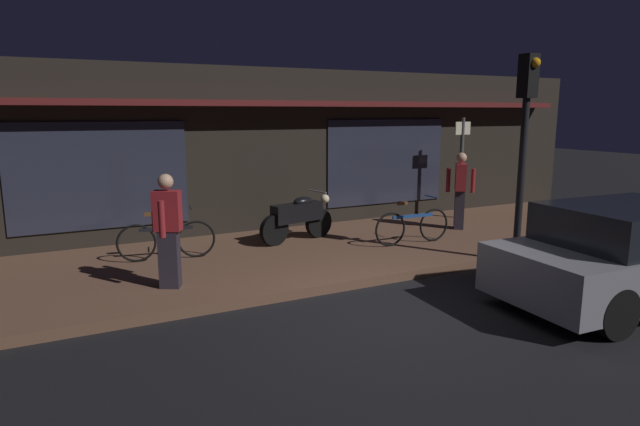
{
  "coord_description": "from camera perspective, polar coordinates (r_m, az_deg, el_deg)",
  "views": [
    {
      "loc": [
        -4.03,
        -5.75,
        2.68
      ],
      "look_at": [
        0.1,
        2.4,
        0.95
      ],
      "focal_mm": 30.08,
      "sensor_mm": 36.0,
      "label": 1
    }
  ],
  "objects": [
    {
      "name": "ground_plane",
      "position": [
        7.52,
        7.74,
        -10.26
      ],
      "size": [
        60.0,
        60.0,
        0.0
      ],
      "primitive_type": "plane",
      "color": "black"
    },
    {
      "name": "traffic_light_pole",
      "position": [
        9.55,
        20.97,
        8.8
      ],
      "size": [
        0.24,
        0.33,
        3.6
      ],
      "color": "black",
      "rests_on": "ground_plane"
    },
    {
      "name": "storefront_building",
      "position": [
        12.82,
        -8.54,
        6.68
      ],
      "size": [
        18.0,
        3.3,
        3.6
      ],
      "color": "black",
      "rests_on": "ground_plane"
    },
    {
      "name": "bicycle_extra",
      "position": [
        9.64,
        -16.01,
        -2.72
      ],
      "size": [
        1.65,
        0.42,
        0.91
      ],
      "color": "black",
      "rests_on": "sidewalk_slab"
    },
    {
      "name": "sidewalk_slab",
      "position": [
        9.98,
        -2.07,
        -4.42
      ],
      "size": [
        18.0,
        4.0,
        0.15
      ],
      "primitive_type": "cube",
      "color": "brown",
      "rests_on": "ground_plane"
    },
    {
      "name": "person_bystander",
      "position": [
        12.04,
        14.68,
        2.48
      ],
      "size": [
        0.54,
        0.45,
        1.67
      ],
      "color": "#28232D",
      "rests_on": "sidewalk_slab"
    },
    {
      "name": "parked_car_far",
      "position": [
        8.75,
        30.28,
        -3.83
      ],
      "size": [
        4.19,
        1.97,
        1.42
      ],
      "color": "black",
      "rests_on": "ground_plane"
    },
    {
      "name": "bicycle_parked",
      "position": [
        10.53,
        9.79,
        -1.34
      ],
      "size": [
        1.66,
        0.42,
        0.91
      ],
      "color": "black",
      "rests_on": "sidewalk_slab"
    },
    {
      "name": "motorcycle",
      "position": [
        10.59,
        -2.31,
        -0.36
      ],
      "size": [
        1.69,
        0.64,
        0.97
      ],
      "color": "black",
      "rests_on": "sidewalk_slab"
    },
    {
      "name": "person_photographer",
      "position": [
        8.0,
        -15.87,
        -1.61
      ],
      "size": [
        0.44,
        0.58,
        1.67
      ],
      "color": "#28232D",
      "rests_on": "sidewalk_slab"
    },
    {
      "name": "sign_post",
      "position": [
        13.24,
        14.78,
        5.3
      ],
      "size": [
        0.44,
        0.09,
        2.4
      ],
      "color": "#47474C",
      "rests_on": "sidewalk_slab"
    }
  ]
}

